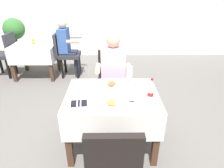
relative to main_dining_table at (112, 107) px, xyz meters
name	(u,v)px	position (x,y,z in m)	size (l,w,h in m)	color
ground_plane	(111,138)	(-0.02, 0.07, -0.56)	(11.00, 11.00, 0.00)	#66605B
main_dining_table	(112,107)	(0.00, 0.00, 0.00)	(1.07, 0.83, 0.74)	white
chair_far_diner_seat	(111,79)	(0.00, 0.81, -0.01)	(0.44, 0.50, 0.97)	black
chair_near_camera_side	(113,161)	(0.00, -0.81, -0.01)	(0.44, 0.50, 0.97)	black
seated_diner_far	(113,72)	(0.03, 0.70, 0.15)	(0.50, 0.46, 1.26)	#282D42
plate_near_camera	(111,102)	(-0.02, -0.20, 0.19)	(0.24, 0.24, 0.05)	white
plate_far_diner	(111,84)	(-0.02, 0.21, 0.20)	(0.23, 0.23, 0.06)	white
beer_glass_left	(132,94)	(0.21, -0.17, 0.28)	(0.07, 0.07, 0.20)	white
beer_glass_middle	(130,74)	(0.23, 0.34, 0.28)	(0.07, 0.07, 0.21)	white
cola_bottle_primary	(151,91)	(0.41, -0.15, 0.29)	(0.07, 0.07, 0.27)	silver
napkin_cutlery_set	(79,103)	(-0.36, -0.20, 0.18)	(0.18, 0.19, 0.01)	black
background_dining_table	(35,53)	(-1.67, 2.20, -0.01)	(0.92, 0.76, 0.74)	white
background_chair_left	(5,52)	(-2.34, 2.20, -0.01)	(0.50, 0.44, 0.97)	#2D2D33
background_chair_right	(66,52)	(-1.00, 2.20, -0.01)	(0.50, 0.44, 0.97)	#2D2D33
background_patron	(67,45)	(-0.95, 2.20, 0.15)	(0.46, 0.50, 1.26)	#282D42
background_table_tumbler	(33,42)	(-1.67, 2.19, 0.23)	(0.06, 0.06, 0.11)	#C68928
potted_plant_corner	(15,35)	(-2.41, 3.01, 0.20)	(0.52, 0.52, 1.17)	brown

